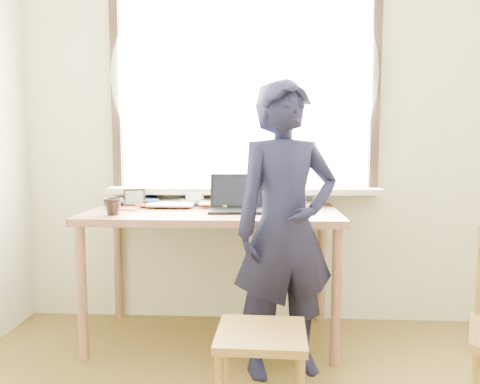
{
  "coord_description": "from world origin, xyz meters",
  "views": [
    {
      "loc": [
        -0.06,
        -1.26,
        1.26
      ],
      "look_at": [
        -0.18,
        0.95,
        1.02
      ],
      "focal_mm": 35.0,
      "sensor_mm": 36.0,
      "label": 1
    }
  ],
  "objects_px": {
    "work_chair": "(261,345)",
    "desk": "(213,224)",
    "laptop": "(236,202)",
    "mug_dark": "(113,207)",
    "mug_white": "(195,198)",
    "person": "(286,229)"
  },
  "relations": [
    {
      "from": "mug_white",
      "to": "work_chair",
      "type": "height_order",
      "value": "mug_white"
    },
    {
      "from": "work_chair",
      "to": "mug_dark",
      "type": "bearing_deg",
      "value": 144.19
    },
    {
      "from": "laptop",
      "to": "desk",
      "type": "bearing_deg",
      "value": 167.64
    },
    {
      "from": "work_chair",
      "to": "person",
      "type": "distance_m",
      "value": 0.65
    },
    {
      "from": "person",
      "to": "laptop",
      "type": "bearing_deg",
      "value": 108.25
    },
    {
      "from": "mug_white",
      "to": "work_chair",
      "type": "xyz_separation_m",
      "value": [
        0.45,
        -1.06,
        -0.54
      ]
    },
    {
      "from": "mug_white",
      "to": "mug_dark",
      "type": "height_order",
      "value": "mug_dark"
    },
    {
      "from": "work_chair",
      "to": "desk",
      "type": "bearing_deg",
      "value": 109.72
    },
    {
      "from": "laptop",
      "to": "mug_white",
      "type": "bearing_deg",
      "value": 141.38
    },
    {
      "from": "laptop",
      "to": "mug_white",
      "type": "distance_m",
      "value": 0.38
    },
    {
      "from": "laptop",
      "to": "mug_dark",
      "type": "relative_size",
      "value": 3.19
    },
    {
      "from": "laptop",
      "to": "mug_white",
      "type": "height_order",
      "value": "laptop"
    },
    {
      "from": "laptop",
      "to": "mug_dark",
      "type": "xyz_separation_m",
      "value": [
        -0.71,
        -0.2,
        -0.0
      ]
    },
    {
      "from": "work_chair",
      "to": "laptop",
      "type": "bearing_deg",
      "value": 101.0
    },
    {
      "from": "work_chair",
      "to": "person",
      "type": "bearing_deg",
      "value": 74.23
    },
    {
      "from": "mug_white",
      "to": "person",
      "type": "xyz_separation_m",
      "value": [
        0.58,
        -0.61,
        -0.09
      ]
    },
    {
      "from": "desk",
      "to": "mug_dark",
      "type": "bearing_deg",
      "value": -157.67
    },
    {
      "from": "person",
      "to": "mug_white",
      "type": "bearing_deg",
      "value": 114.52
    },
    {
      "from": "mug_white",
      "to": "laptop",
      "type": "bearing_deg",
      "value": -38.62
    },
    {
      "from": "laptop",
      "to": "work_chair",
      "type": "xyz_separation_m",
      "value": [
        0.16,
        -0.83,
        -0.54
      ]
    },
    {
      "from": "mug_white",
      "to": "person",
      "type": "relative_size",
      "value": 0.08
    },
    {
      "from": "laptop",
      "to": "mug_dark",
      "type": "height_order",
      "value": "laptop"
    }
  ]
}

